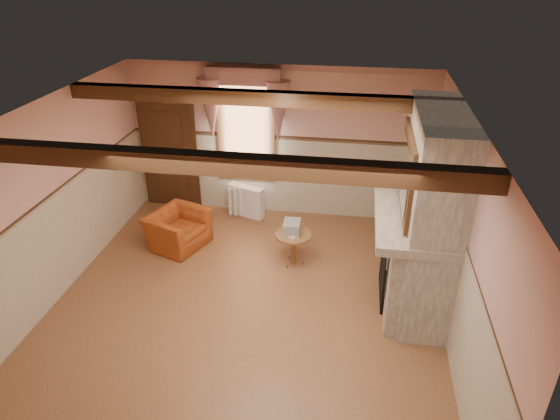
% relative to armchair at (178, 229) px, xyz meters
% --- Properties ---
extents(floor, '(5.50, 6.00, 0.01)m').
position_rel_armchair_xyz_m(floor, '(1.49, -1.46, -0.31)').
color(floor, brown).
rests_on(floor, ground).
extents(ceiling, '(5.50, 6.00, 0.01)m').
position_rel_armchair_xyz_m(ceiling, '(1.49, -1.46, 2.49)').
color(ceiling, silver).
rests_on(ceiling, wall_back).
extents(wall_back, '(5.50, 0.02, 2.80)m').
position_rel_armchair_xyz_m(wall_back, '(1.49, 1.54, 1.09)').
color(wall_back, '#CD978D').
rests_on(wall_back, floor).
extents(wall_front, '(5.50, 0.02, 2.80)m').
position_rel_armchair_xyz_m(wall_front, '(1.49, -4.46, 1.09)').
color(wall_front, '#CD978D').
rests_on(wall_front, floor).
extents(wall_left, '(0.02, 6.00, 2.80)m').
position_rel_armchair_xyz_m(wall_left, '(-1.26, -1.46, 1.09)').
color(wall_left, '#CD978D').
rests_on(wall_left, floor).
extents(wall_right, '(0.02, 6.00, 2.80)m').
position_rel_armchair_xyz_m(wall_right, '(4.24, -1.46, 1.09)').
color(wall_right, '#CD978D').
rests_on(wall_right, floor).
extents(wainscot, '(5.50, 6.00, 1.50)m').
position_rel_armchair_xyz_m(wainscot, '(1.49, -1.46, 0.44)').
color(wainscot, beige).
rests_on(wainscot, floor).
extents(chair_rail, '(5.50, 6.00, 0.08)m').
position_rel_armchair_xyz_m(chair_rail, '(1.49, -1.46, 1.19)').
color(chair_rail, black).
rests_on(chair_rail, wainscot).
extents(firebox, '(0.20, 0.95, 0.90)m').
position_rel_armchair_xyz_m(firebox, '(3.49, -0.86, 0.14)').
color(firebox, black).
rests_on(firebox, floor).
extents(armchair, '(1.10, 1.17, 0.61)m').
position_rel_armchair_xyz_m(armchair, '(0.00, 0.00, 0.00)').
color(armchair, '#994219').
rests_on(armchair, floor).
extents(side_table, '(0.71, 0.71, 0.55)m').
position_rel_armchair_xyz_m(side_table, '(2.02, -0.25, -0.03)').
color(side_table, brown).
rests_on(side_table, floor).
extents(book_stack, '(0.27, 0.33, 0.20)m').
position_rel_armchair_xyz_m(book_stack, '(1.99, -0.22, 0.34)').
color(book_stack, '#B7AD8C').
rests_on(book_stack, side_table).
extents(radiator, '(0.72, 0.40, 0.60)m').
position_rel_armchair_xyz_m(radiator, '(0.91, 1.24, -0.01)').
color(radiator, white).
rests_on(radiator, floor).
extents(bowl, '(0.31, 0.31, 0.08)m').
position_rel_armchair_xyz_m(bowl, '(3.74, -0.90, 1.15)').
color(bowl, brown).
rests_on(bowl, mantel).
extents(mantel_clock, '(0.14, 0.24, 0.20)m').
position_rel_armchair_xyz_m(mantel_clock, '(3.74, -0.11, 1.21)').
color(mantel_clock, black).
rests_on(mantel_clock, mantel).
extents(oil_lamp, '(0.11, 0.11, 0.28)m').
position_rel_armchair_xyz_m(oil_lamp, '(3.74, -0.47, 1.25)').
color(oil_lamp, gold).
rests_on(oil_lamp, mantel).
extents(candle_red, '(0.06, 0.06, 0.16)m').
position_rel_armchair_xyz_m(candle_red, '(3.74, -1.25, 1.19)').
color(candle_red, '#9E1313').
rests_on(candle_red, mantel).
extents(jar_yellow, '(0.06, 0.06, 0.12)m').
position_rel_armchair_xyz_m(jar_yellow, '(3.74, -1.37, 1.17)').
color(jar_yellow, yellow).
rests_on(jar_yellow, mantel).
extents(fireplace, '(0.85, 2.00, 2.80)m').
position_rel_armchair_xyz_m(fireplace, '(3.92, -0.86, 1.09)').
color(fireplace, gray).
rests_on(fireplace, floor).
extents(mantel, '(1.05, 2.05, 0.12)m').
position_rel_armchair_xyz_m(mantel, '(3.74, -0.86, 1.05)').
color(mantel, gray).
rests_on(mantel, fireplace).
extents(overmantel_mirror, '(0.06, 1.44, 1.04)m').
position_rel_armchair_xyz_m(overmantel_mirror, '(3.55, -0.86, 1.66)').
color(overmantel_mirror, silver).
rests_on(overmantel_mirror, fireplace).
extents(door, '(1.10, 0.10, 2.10)m').
position_rel_armchair_xyz_m(door, '(-0.61, 1.48, 0.74)').
color(door, black).
rests_on(door, floor).
extents(window, '(1.06, 0.08, 2.02)m').
position_rel_armchair_xyz_m(window, '(0.89, 1.51, 1.34)').
color(window, white).
rests_on(window, wall_back).
extents(window_drapes, '(1.30, 0.14, 1.40)m').
position_rel_armchair_xyz_m(window_drapes, '(0.89, 1.42, 1.94)').
color(window_drapes, gray).
rests_on(window_drapes, wall_back).
extents(ceiling_beam_front, '(5.50, 0.18, 0.20)m').
position_rel_armchair_xyz_m(ceiling_beam_front, '(1.49, -2.66, 2.39)').
color(ceiling_beam_front, black).
rests_on(ceiling_beam_front, ceiling).
extents(ceiling_beam_back, '(5.50, 0.18, 0.20)m').
position_rel_armchair_xyz_m(ceiling_beam_back, '(1.49, -0.26, 2.39)').
color(ceiling_beam_back, black).
rests_on(ceiling_beam_back, ceiling).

